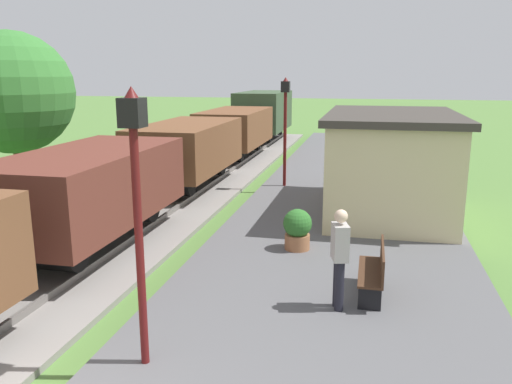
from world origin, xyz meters
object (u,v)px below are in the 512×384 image
Objects in this scene: lamp_post_far at (285,112)px; lamp_post_near at (136,179)px; freight_train at (194,147)px; person_waiting at (340,255)px; station_hut at (390,162)px; tree_trackside_far at (12,93)px; bench_near_hut at (375,270)px; potted_planter at (297,229)px.

lamp_post_near is at bearing -90.00° from lamp_post_far.
person_waiting is at bearing -58.78° from freight_train.
tree_trackside_far is at bearing -173.84° from station_hut.
person_waiting is (-0.59, -0.64, 0.46)m from bench_near_hut.
bench_near_hut is (6.42, -8.98, -0.74)m from freight_train.
person_waiting reaches higher than bench_near_hut.
freight_train is 11.26m from person_waiting.
lamp_post_far is (3.38, -0.31, 1.34)m from freight_train.
lamp_post_far is (-2.45, 9.31, 1.62)m from person_waiting.
lamp_post_near is (-3.42, -8.92, 1.15)m from station_hut.
tree_trackside_far is (-10.96, -1.18, 1.85)m from station_hut.
lamp_post_far is 8.49m from tree_trackside_far.
lamp_post_near is (-3.04, -2.90, 2.08)m from bench_near_hut.
station_hut reaches higher than potted_planter.
lamp_post_far is (-1.37, 6.49, 2.08)m from potted_planter.
person_waiting is at bearing -132.42° from bench_near_hut.
lamp_post_near reaches higher than station_hut.
potted_planter is (-1.67, 2.18, 0.00)m from bench_near_hut.
station_hut is 3.87× the size of bench_near_hut.
lamp_post_near is at bearing -136.41° from bench_near_hut.
station_hut is at bearing 69.03° from lamp_post_near.
bench_near_hut is 0.41× the size of lamp_post_near.
person_waiting is at bearing -98.25° from station_hut.
bench_near_hut is 2.74m from potted_planter.
lamp_post_far is at bearing -5.27° from freight_train.
lamp_post_far is (0.00, 11.56, 0.00)m from lamp_post_near.
station_hut is at bearing -23.50° from freight_train.
person_waiting is 0.46× the size of lamp_post_far.
station_hut reaches higher than freight_train.
tree_trackside_far is (-7.54, -3.83, 0.71)m from lamp_post_far.
station_hut is 3.39× the size of person_waiting.
bench_near_hut is 0.88× the size of person_waiting.
person_waiting is at bearing -68.95° from potted_planter.
lamp_post_far reaches higher than bench_near_hut.
bench_near_hut is at bearing -54.43° from freight_train.
freight_train is 19.06× the size of person_waiting.
potted_planter is (4.75, -6.81, -0.74)m from freight_train.
lamp_post_far is at bearing 90.00° from lamp_post_near.
lamp_post_far is at bearing -90.14° from person_waiting.
person_waiting is (-0.97, -6.67, -0.47)m from station_hut.
station_hut reaches higher than person_waiting.
bench_near_hut is 11.97m from tree_trackside_far.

